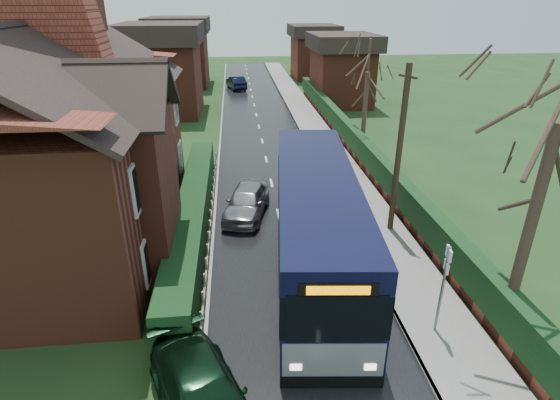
{
  "coord_description": "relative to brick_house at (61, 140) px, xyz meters",
  "views": [
    {
      "loc": [
        -1.84,
        -12.65,
        9.42
      ],
      "look_at": [
        -0.15,
        3.79,
        1.8
      ],
      "focal_mm": 28.0,
      "sensor_mm": 36.0,
      "label": 1
    }
  ],
  "objects": [
    {
      "name": "ground",
      "position": [
        8.73,
        -4.78,
        -4.38
      ],
      "size": [
        140.0,
        140.0,
        0.0
      ],
      "primitive_type": "plane",
      "color": "#28431D",
      "rests_on": "ground"
    },
    {
      "name": "road",
      "position": [
        8.73,
        5.22,
        -4.37
      ],
      "size": [
        6.0,
        100.0,
        0.02
      ],
      "primitive_type": "cube",
      "color": "black",
      "rests_on": "ground"
    },
    {
      "name": "pavement",
      "position": [
        12.98,
        5.22,
        -4.31
      ],
      "size": [
        2.5,
        100.0,
        0.14
      ],
      "primitive_type": "cube",
      "color": "slate",
      "rests_on": "ground"
    },
    {
      "name": "kerb_right",
      "position": [
        11.78,
        5.22,
        -4.31
      ],
      "size": [
        0.12,
        100.0,
        0.14
      ],
      "primitive_type": "cube",
      "color": "gray",
      "rests_on": "ground"
    },
    {
      "name": "kerb_left",
      "position": [
        5.68,
        5.22,
        -4.33
      ],
      "size": [
        0.12,
        100.0,
        0.1
      ],
      "primitive_type": "cube",
      "color": "gray",
      "rests_on": "ground"
    },
    {
      "name": "front_hedge",
      "position": [
        4.83,
        0.22,
        -3.58
      ],
      "size": [
        1.2,
        16.0,
        1.6
      ],
      "primitive_type": "cube",
      "color": "black",
      "rests_on": "ground"
    },
    {
      "name": "picket_fence",
      "position": [
        5.58,
        0.22,
        -3.93
      ],
      "size": [
        0.1,
        16.0,
        0.9
      ],
      "primitive_type": null,
      "color": "tan",
      "rests_on": "ground"
    },
    {
      "name": "right_wall_hedge",
      "position": [
        14.53,
        5.22,
        -3.36
      ],
      "size": [
        0.6,
        50.0,
        1.8
      ],
      "color": "maroon",
      "rests_on": "ground"
    },
    {
      "name": "brick_house",
      "position": [
        0.0,
        0.0,
        0.0
      ],
      "size": [
        9.3,
        14.6,
        10.3
      ],
      "color": "maroon",
      "rests_on": "ground"
    },
    {
      "name": "bus",
      "position": [
        9.72,
        -3.18,
        -2.55
      ],
      "size": [
        3.95,
        12.35,
        3.69
      ],
      "rotation": [
        0.0,
        0.0,
        -0.1
      ],
      "color": "black",
      "rests_on": "ground"
    },
    {
      "name": "car_silver",
      "position": [
        7.23,
        1.39,
        -3.65
      ],
      "size": [
        2.7,
        4.54,
        1.45
      ],
      "primitive_type": "imported",
      "rotation": [
        0.0,
        0.0,
        -0.25
      ],
      "color": "#A3A2A6",
      "rests_on": "ground"
    },
    {
      "name": "car_green",
      "position": [
        5.83,
        -9.7,
        -3.7
      ],
      "size": [
        3.55,
        5.01,
        1.35
      ],
      "primitive_type": "imported",
      "rotation": [
        0.0,
        0.0,
        0.4
      ],
      "color": "black",
      "rests_on": "ground"
    },
    {
      "name": "car_distant",
      "position": [
        7.11,
        33.97,
        -3.65
      ],
      "size": [
        2.46,
        4.6,
        1.44
      ],
      "primitive_type": "imported",
      "rotation": [
        0.0,
        0.0,
        3.37
      ],
      "color": "black",
      "rests_on": "ground"
    },
    {
      "name": "bus_stop_sign",
      "position": [
        12.73,
        -7.39,
        -2.34
      ],
      "size": [
        0.17,
        0.47,
        3.09
      ],
      "rotation": [
        0.0,
        0.0,
        -0.22
      ],
      "color": "slate",
      "rests_on": "ground"
    },
    {
      "name": "telegraph_pole",
      "position": [
        13.53,
        -0.86,
        -0.71
      ],
      "size": [
        0.45,
        0.89,
        7.25
      ],
      "rotation": [
        0.0,
        0.0,
        0.41
      ],
      "color": "black",
      "rests_on": "ground"
    },
    {
      "name": "tree_right_far",
      "position": [
        14.95,
        9.03,
        1.42
      ],
      "size": [
        4.02,
        4.02,
        7.76
      ],
      "color": "#3C2F23",
      "rests_on": "ground"
    },
    {
      "name": "tree_house_side",
      "position": [
        -5.01,
        10.21,
        2.34
      ],
      "size": [
        3.95,
        3.95,
        8.99
      ],
      "color": "#3B3023",
      "rests_on": "ground"
    }
  ]
}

